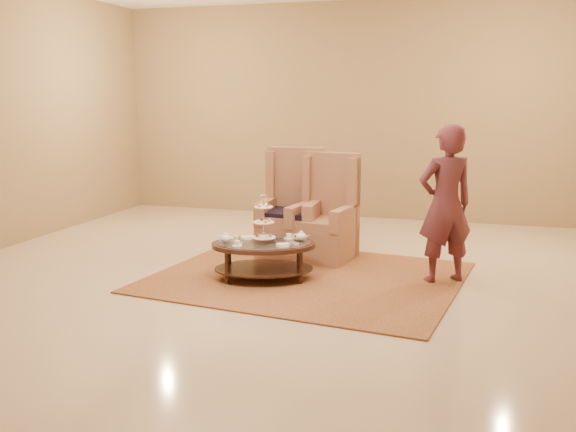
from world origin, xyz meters
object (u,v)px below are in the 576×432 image
(tea_table, at_px, (264,249))
(armchair_right, at_px, (326,224))
(armchair_left, at_px, (292,219))
(person, at_px, (445,205))

(tea_table, distance_m, armchair_right, 1.21)
(tea_table, bearing_deg, armchair_left, 73.49)
(armchair_left, distance_m, armchair_right, 0.48)
(armchair_right, bearing_deg, armchair_left, 177.55)
(armchair_right, height_order, person, person)
(armchair_right, relative_size, person, 0.76)
(tea_table, bearing_deg, armchair_right, 51.03)
(tea_table, height_order, armchair_right, armchair_right)
(tea_table, bearing_deg, person, -4.11)
(tea_table, height_order, armchair_left, armchair_left)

